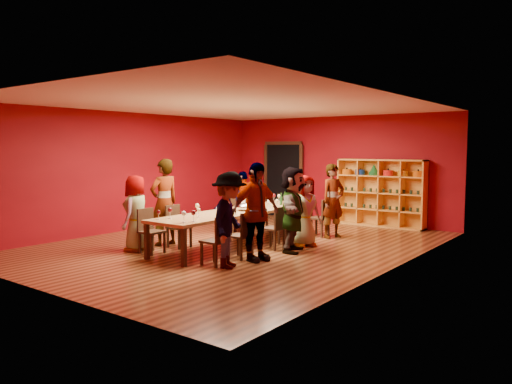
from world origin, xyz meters
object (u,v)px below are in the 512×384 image
at_px(chair_person_left_0, 149,228).
at_px(person_left_0, 136,213).
at_px(chair_person_left_3, 240,213).
at_px(chair_person_right_1, 243,233).
at_px(person_left_4, 243,200).
at_px(person_right_1, 256,212).
at_px(chair_person_right_4, 322,216).
at_px(chair_person_left_4, 255,211).
at_px(person_left_3, 232,202).
at_px(wine_bottle, 281,200).
at_px(spittoon_bowl, 244,207).
at_px(shelving_unit, 381,190).
at_px(person_right_0, 229,220).
at_px(chair_person_right_0, 218,238).
at_px(person_left_1, 164,202).
at_px(chair_person_right_3, 293,222).
at_px(person_right_3, 305,211).
at_px(person_right_4, 333,201).
at_px(chair_person_right_2, 276,226).
at_px(chair_person_left_1, 176,224).
at_px(person_right_2, 293,209).
at_px(tasting_table, 239,213).

bearing_deg(chair_person_left_0, person_left_0, -180.00).
distance_m(chair_person_left_3, chair_person_right_1, 2.83).
bearing_deg(person_left_4, person_right_1, 29.64).
bearing_deg(chair_person_right_4, chair_person_left_4, -172.72).
relative_size(person_left_3, wine_bottle, 5.26).
relative_size(chair_person_right_1, spittoon_bowl, 2.76).
bearing_deg(wine_bottle, spittoon_bowl, -91.06).
height_order(chair_person_left_3, spittoon_bowl, spittoon_bowl).
height_order(shelving_unit, chair_person_right_4, shelving_unit).
height_order(person_right_0, wine_bottle, person_right_0).
relative_size(chair_person_left_0, chair_person_right_1, 1.00).
relative_size(chair_person_right_0, person_right_0, 0.53).
bearing_deg(person_left_1, chair_person_right_3, 135.85).
relative_size(chair_person_left_0, person_right_3, 0.58).
relative_size(chair_person_right_0, person_right_4, 0.51).
height_order(chair_person_left_3, chair_person_right_2, same).
xyz_separation_m(person_right_3, chair_person_right_4, (-0.30, 1.28, -0.27)).
xyz_separation_m(person_left_0, chair_person_left_1, (0.40, 0.75, -0.28)).
bearing_deg(chair_person_left_4, person_right_2, -37.15).
relative_size(chair_person_left_1, chair_person_right_0, 1.00).
relative_size(chair_person_left_0, chair_person_right_2, 1.00).
height_order(chair_person_right_3, person_right_3, person_right_3).
relative_size(tasting_table, chair_person_right_0, 5.06).
height_order(chair_person_right_1, chair_person_right_2, same).
xyz_separation_m(person_left_1, chair_person_left_3, (0.36, 2.14, -0.44)).
height_order(chair_person_left_1, chair_person_right_4, same).
bearing_deg(spittoon_bowl, shelving_unit, 73.10).
height_order(person_left_1, chair_person_right_0, person_left_1).
xyz_separation_m(chair_person_left_0, wine_bottle, (1.03, 3.17, 0.36)).
bearing_deg(person_left_3, chair_person_right_3, 101.62).
xyz_separation_m(chair_person_right_1, chair_person_right_2, (0.00, 1.10, 0.00)).
distance_m(tasting_table, spittoon_bowl, 0.17).
xyz_separation_m(person_left_0, chair_person_right_0, (2.22, 0.01, -0.28)).
distance_m(chair_person_left_1, chair_person_right_0, 1.96).
bearing_deg(person_right_1, chair_person_right_2, 29.08).
height_order(person_left_4, chair_person_right_2, person_left_4).
bearing_deg(person_left_1, shelving_unit, 160.99).
bearing_deg(person_left_1, person_right_2, 120.00).
bearing_deg(chair_person_right_3, person_right_3, -0.00).
relative_size(person_right_3, person_right_4, 0.88).
height_order(tasting_table, shelving_unit, shelving_unit).
relative_size(shelving_unit, chair_person_right_0, 2.70).
bearing_deg(person_right_1, person_right_2, 7.62).
relative_size(shelving_unit, person_right_2, 1.39).
bearing_deg(person_right_0, chair_person_right_1, -4.72).
bearing_deg(person_right_2, person_left_0, 104.23).
bearing_deg(shelving_unit, chair_person_left_0, -110.84).
distance_m(chair_person_left_0, person_right_1, 2.28).
xyz_separation_m(chair_person_right_2, person_right_3, (0.30, 0.65, 0.27)).
height_order(person_left_3, person_right_0, person_right_0).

